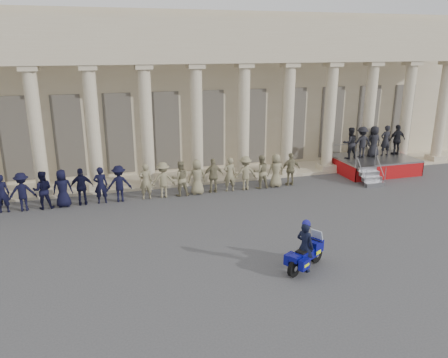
# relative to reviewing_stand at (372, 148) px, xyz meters

# --- Properties ---
(ground) EXTENTS (90.00, 90.00, 0.00)m
(ground) POSITION_rel_reviewing_stand_xyz_m (-11.53, -7.19, -1.48)
(ground) COLOR #3E3E41
(ground) RESTS_ON ground
(building) EXTENTS (40.00, 12.50, 9.00)m
(building) POSITION_rel_reviewing_stand_xyz_m (-11.53, 7.56, 3.05)
(building) COLOR #BFAF8F
(building) RESTS_ON ground
(officer_rank) EXTENTS (20.85, 0.67, 1.77)m
(officer_rank) POSITION_rel_reviewing_stand_xyz_m (-15.46, -1.01, -0.59)
(officer_rank) COLOR black
(officer_rank) RESTS_ON ground
(reviewing_stand) EXTENTS (4.40, 4.18, 2.70)m
(reviewing_stand) POSITION_rel_reviewing_stand_xyz_m (0.00, 0.00, 0.00)
(reviewing_stand) COLOR gray
(reviewing_stand) RESTS_ON ground
(motorcycle) EXTENTS (1.71, 1.27, 1.23)m
(motorcycle) POSITION_rel_reviewing_stand_xyz_m (-8.95, -9.56, -0.94)
(motorcycle) COLOR black
(motorcycle) RESTS_ON ground
(rider) EXTENTS (0.67, 0.75, 1.80)m
(rider) POSITION_rel_reviewing_stand_xyz_m (-9.04, -9.61, -0.58)
(rider) COLOR black
(rider) RESTS_ON ground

